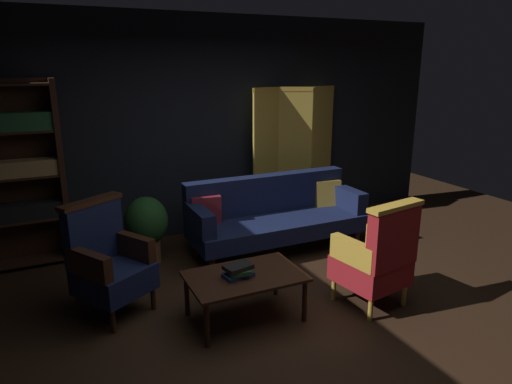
{
  "coord_description": "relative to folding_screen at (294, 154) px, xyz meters",
  "views": [
    {
      "loc": [
        -1.87,
        -3.18,
        2.19
      ],
      "look_at": [
        0.0,
        0.8,
        0.95
      ],
      "focal_mm": 31.94,
      "sensor_mm": 36.0,
      "label": 1
    }
  ],
  "objects": [
    {
      "name": "ground_plane",
      "position": [
        -1.24,
        -2.2,
        -0.99
      ],
      "size": [
        10.0,
        10.0,
        0.0
      ],
      "primitive_type": "plane",
      "color": "black"
    },
    {
      "name": "back_wall",
      "position": [
        -1.24,
        0.25,
        0.41
      ],
      "size": [
        7.2,
        0.1,
        2.8
      ],
      "primitive_type": "cube",
      "color": "black",
      "rests_on": "ground_plane"
    },
    {
      "name": "folding_screen",
      "position": [
        0.0,
        0.0,
        0.0
      ],
      "size": [
        1.29,
        0.24,
        1.9
      ],
      "color": "#B29338",
      "rests_on": "ground_plane"
    },
    {
      "name": "bookshelf",
      "position": [
        -3.39,
        -0.0,
        0.08
      ],
      "size": [
        0.9,
        0.32,
        2.05
      ],
      "color": "black",
      "rests_on": "ground_plane"
    },
    {
      "name": "velvet_couch",
      "position": [
        -0.69,
        -0.74,
        -0.53
      ],
      "size": [
        2.12,
        0.78,
        0.88
      ],
      "color": "black",
      "rests_on": "ground_plane"
    },
    {
      "name": "coffee_table",
      "position": [
        -1.66,
        -2.06,
        -0.61
      ],
      "size": [
        1.0,
        0.64,
        0.42
      ],
      "color": "black",
      "rests_on": "ground_plane"
    },
    {
      "name": "armchair_gilt_accent",
      "position": [
        -0.48,
        -2.38,
        -0.5
      ],
      "size": [
        0.67,
        0.66,
        1.04
      ],
      "color": "#B78E33",
      "rests_on": "ground_plane"
    },
    {
      "name": "armchair_wing_left",
      "position": [
        -2.72,
        -1.43,
        -0.5
      ],
      "size": [
        0.79,
        0.79,
        1.04
      ],
      "color": "black",
      "rests_on": "ground_plane"
    },
    {
      "name": "potted_plant",
      "position": [
        -2.18,
        -0.5,
        -0.54
      ],
      "size": [
        0.48,
        0.48,
        0.77
      ],
      "color": "brown",
      "rests_on": "ground_plane"
    },
    {
      "name": "book_navy_cloth",
      "position": [
        -1.73,
        -2.08,
        -0.55
      ],
      "size": [
        0.27,
        0.18,
        0.04
      ],
      "primitive_type": "cube",
      "rotation": [
        0.0,
        0.0,
        0.14
      ],
      "color": "navy",
      "rests_on": "coffee_table"
    },
    {
      "name": "book_green_cloth",
      "position": [
        -1.73,
        -2.08,
        -0.51
      ],
      "size": [
        0.2,
        0.19,
        0.04
      ],
      "primitive_type": "cube",
      "rotation": [
        0.0,
        0.0,
        -0.08
      ],
      "color": "#1E4C28",
      "rests_on": "book_navy_cloth"
    },
    {
      "name": "book_black_cloth",
      "position": [
        -1.73,
        -2.08,
        -0.47
      ],
      "size": [
        0.26,
        0.2,
        0.04
      ],
      "primitive_type": "cube",
      "rotation": [
        0.0,
        0.0,
        0.2
      ],
      "color": "black",
      "rests_on": "book_green_cloth"
    }
  ]
}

